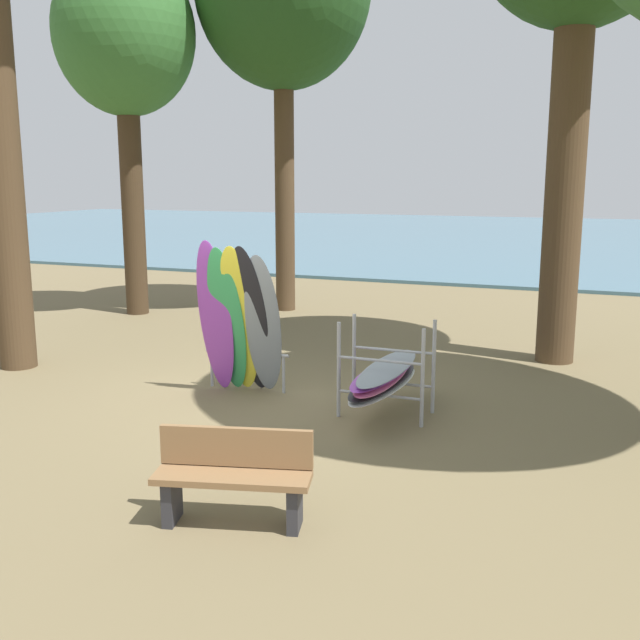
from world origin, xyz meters
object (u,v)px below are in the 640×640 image
object	(u,v)px
leaning_board_pile	(239,321)
board_storage_rack	(384,376)
tree_far_right_back	(125,40)
park_bench	(234,475)

from	to	relation	value
leaning_board_pile	board_storage_rack	size ratio (longest dim) A/B	1.04
leaning_board_pile	board_storage_rack	bearing A→B (deg)	-3.98
tree_far_right_back	leaning_board_pile	xyz separation A→B (m)	(5.13, -4.77, -4.86)
tree_far_right_back	board_storage_rack	distance (m)	10.35
leaning_board_pile	park_bench	distance (m)	4.07
board_storage_rack	leaning_board_pile	bearing A→B (deg)	176.02
park_bench	leaning_board_pile	bearing A→B (deg)	117.01
leaning_board_pile	park_bench	size ratio (longest dim) A/B	1.52
tree_far_right_back	board_storage_rack	size ratio (longest dim) A/B	3.66
leaning_board_pile	park_bench	world-z (taller)	leaning_board_pile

